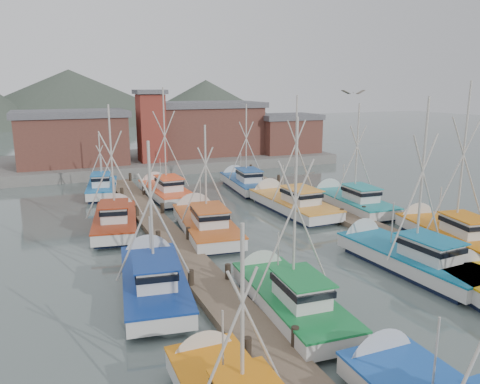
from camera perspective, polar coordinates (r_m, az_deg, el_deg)
name	(u,v)px	position (r m, az deg, el deg)	size (l,w,h in m)	color
ground	(307,257)	(29.07, 8.19, -7.86)	(260.00, 260.00, 0.00)	#4B5A57
dock_left	(178,248)	(29.87, -7.60, -6.83)	(2.30, 46.00, 1.50)	brown
dock_right	(360,223)	(35.97, 14.45, -3.72)	(2.30, 46.00, 1.50)	brown
quay	(161,160)	(62.56, -9.60, 3.82)	(44.00, 16.00, 1.20)	slate
shed_left	(72,137)	(58.53, -19.84, 6.32)	(12.72, 8.48, 6.20)	brown
shed_center	(204,128)	(63.72, -4.45, 7.83)	(14.84, 9.54, 6.90)	brown
shed_right	(286,133)	(65.48, 5.66, 7.19)	(8.48, 6.36, 5.20)	brown
lookout_tower	(151,125)	(57.66, -10.78, 7.98)	(3.60, 3.60, 8.50)	maroon
distant_hills	(45,122)	(146.09, -22.65, 7.85)	(175.00, 140.00, 42.00)	#414B3F
boat_4	(286,296)	(22.32, 5.63, -12.47)	(3.86, 9.12, 9.72)	black
boat_5	(404,256)	(28.63, 19.39, -7.34)	(4.25, 10.16, 10.59)	black
boat_6	(153,278)	(24.48, -10.55, -10.29)	(4.28, 9.85, 8.58)	black
boat_7	(447,233)	(33.96, 23.95, -4.57)	(4.48, 9.76, 11.36)	black
boat_8	(204,223)	(33.46, -4.40, -3.74)	(4.36, 10.55, 8.63)	black
boat_9	(289,202)	(39.25, 6.03, -1.27)	(4.25, 10.50, 10.48)	black
boat_10	(116,219)	(35.37, -14.92, -3.22)	(4.39, 9.61, 9.78)	black
boat_11	(349,201)	(40.76, 13.16, -1.02)	(3.98, 9.81, 9.73)	black
boat_12	(164,191)	(44.02, -9.22, 0.18)	(4.32, 9.58, 10.91)	black
boat_13	(244,182)	(47.31, 0.47, 1.22)	(3.81, 9.62, 9.31)	black
boat_14	(103,187)	(46.90, -16.41, 0.58)	(3.84, 8.50, 6.51)	black
gull_near	(353,93)	(21.94, 13.65, 11.69)	(1.51, 0.66, 0.24)	slate
gull_far	(303,175)	(26.80, 7.64, 2.11)	(1.54, 0.61, 0.24)	slate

